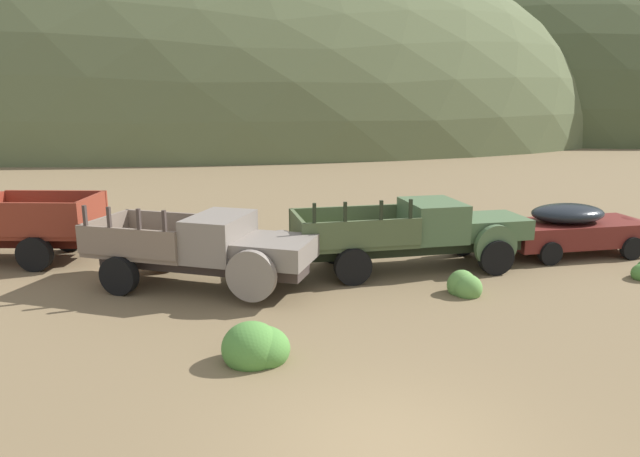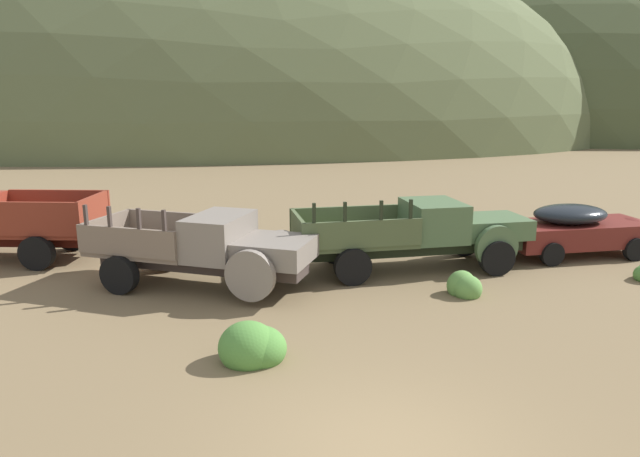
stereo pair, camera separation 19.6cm
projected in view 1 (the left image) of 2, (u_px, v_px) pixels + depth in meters
The scene contains 9 objects.
ground_plane at pixel (393, 455), 7.86m from camera, with size 300.00×300.00×0.00m, color brown.
hill_center at pixel (167, 138), 64.57m from camera, with size 95.81×53.54×43.94m, color #56603D.
hill_far_right at pixel (528, 126), 89.00m from camera, with size 86.51×77.88×49.70m, color #424C2D.
truck_primer_gray at pixel (216, 249), 14.38m from camera, with size 5.96×3.68×2.16m.
truck_weathered_green at pixel (428, 233), 16.13m from camera, with size 6.78×3.17×2.16m.
car_oxblood at pixel (578, 228), 17.57m from camera, with size 4.80×2.55×1.57m.
bush_lone_scrub at pixel (223, 245), 18.15m from camera, with size 0.91×0.75×0.57m.
bush_between_trucks at pixel (256, 348), 10.57m from camera, with size 1.26×1.01×0.98m.
bush_back_edge at pixel (464, 286), 14.12m from camera, with size 0.81×0.82×0.76m.
Camera 1 is at (-1.26, -6.91, 4.78)m, focal length 32.53 mm.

